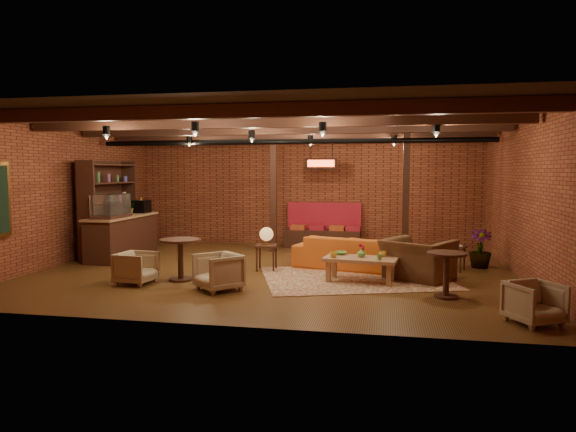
% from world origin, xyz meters
% --- Properties ---
extents(floor, '(10.00, 10.00, 0.00)m').
position_xyz_m(floor, '(0.00, 0.00, 0.00)').
color(floor, '#391D0E').
rests_on(floor, ground).
extents(ceiling, '(10.00, 8.00, 0.02)m').
position_xyz_m(ceiling, '(0.00, 0.00, 3.20)').
color(ceiling, black).
rests_on(ceiling, wall_back).
extents(wall_back, '(10.00, 0.02, 3.20)m').
position_xyz_m(wall_back, '(0.00, 4.00, 1.60)').
color(wall_back, brown).
rests_on(wall_back, ground).
extents(wall_front, '(10.00, 0.02, 3.20)m').
position_xyz_m(wall_front, '(0.00, -4.00, 1.60)').
color(wall_front, brown).
rests_on(wall_front, ground).
extents(wall_left, '(0.02, 8.00, 3.20)m').
position_xyz_m(wall_left, '(-5.00, 0.00, 1.60)').
color(wall_left, brown).
rests_on(wall_left, ground).
extents(wall_right, '(0.02, 8.00, 3.20)m').
position_xyz_m(wall_right, '(5.00, 0.00, 1.60)').
color(wall_right, brown).
rests_on(wall_right, ground).
extents(ceiling_beams, '(9.80, 6.40, 0.22)m').
position_xyz_m(ceiling_beams, '(0.00, 0.00, 3.08)').
color(ceiling_beams, black).
rests_on(ceiling_beams, ceiling).
extents(ceiling_pipe, '(9.60, 0.12, 0.12)m').
position_xyz_m(ceiling_pipe, '(0.00, 1.60, 2.85)').
color(ceiling_pipe, black).
rests_on(ceiling_pipe, ceiling).
extents(post_left, '(0.16, 0.16, 3.20)m').
position_xyz_m(post_left, '(-0.60, 2.60, 1.60)').
color(post_left, black).
rests_on(post_left, ground).
extents(post_right, '(0.16, 0.16, 3.20)m').
position_xyz_m(post_right, '(2.80, 2.00, 1.60)').
color(post_right, black).
rests_on(post_right, ground).
extents(service_counter, '(0.80, 2.50, 1.60)m').
position_xyz_m(service_counter, '(-4.10, 1.00, 0.80)').
color(service_counter, black).
rests_on(service_counter, ground).
extents(plant_counter, '(0.35, 0.39, 0.30)m').
position_xyz_m(plant_counter, '(-4.00, 1.20, 1.22)').
color(plant_counter, '#337F33').
rests_on(plant_counter, service_counter).
extents(shelving_hutch, '(0.52, 2.00, 2.40)m').
position_xyz_m(shelving_hutch, '(-4.50, 1.10, 1.20)').
color(shelving_hutch, black).
rests_on(shelving_hutch, ground).
extents(banquette, '(2.10, 0.70, 1.00)m').
position_xyz_m(banquette, '(0.60, 3.55, 0.50)').
color(banquette, '#AA1C2F').
rests_on(banquette, ground).
extents(service_sign, '(0.86, 0.06, 0.30)m').
position_xyz_m(service_sign, '(0.60, 3.10, 2.35)').
color(service_sign, '#FF4119').
rests_on(service_sign, ceiling).
extents(ceiling_spotlights, '(6.40, 4.40, 0.28)m').
position_xyz_m(ceiling_spotlights, '(0.00, 0.00, 2.86)').
color(ceiling_spotlights, black).
rests_on(ceiling_spotlights, ceiling).
extents(rug, '(4.23, 3.69, 0.01)m').
position_xyz_m(rug, '(1.73, -0.45, 0.01)').
color(rug, maroon).
rests_on(rug, floor).
extents(sofa, '(2.62, 1.54, 0.72)m').
position_xyz_m(sofa, '(1.60, 0.54, 0.36)').
color(sofa, '#C2581B').
rests_on(sofa, floor).
extents(coffee_table, '(1.47, 0.88, 0.73)m').
position_xyz_m(coffee_table, '(1.85, -0.77, 0.42)').
color(coffee_table, '#8C6041').
rests_on(coffee_table, floor).
extents(side_table_lamp, '(0.47, 0.47, 0.94)m').
position_xyz_m(side_table_lamp, '(-0.20, 0.05, 0.71)').
color(side_table_lamp, black).
rests_on(side_table_lamp, floor).
extents(round_table_left, '(0.79, 0.79, 0.82)m').
position_xyz_m(round_table_left, '(-1.61, -1.30, 0.56)').
color(round_table_left, black).
rests_on(round_table_left, floor).
extents(armchair_a, '(0.68, 0.71, 0.67)m').
position_xyz_m(armchair_a, '(-2.33, -1.74, 0.34)').
color(armchair_a, beige).
rests_on(armchair_a, floor).
extents(armchair_b, '(0.98, 0.98, 0.74)m').
position_xyz_m(armchair_b, '(-0.61, -1.96, 0.37)').
color(armchair_b, beige).
rests_on(armchair_b, floor).
extents(armchair_right, '(1.47, 1.33, 1.08)m').
position_xyz_m(armchair_right, '(2.97, -0.36, 0.54)').
color(armchair_right, brown).
rests_on(armchair_right, floor).
extents(side_table_book, '(0.61, 0.61, 0.55)m').
position_xyz_m(side_table_book, '(3.78, 0.75, 0.49)').
color(side_table_book, black).
rests_on(side_table_book, floor).
extents(round_table_right, '(0.66, 0.66, 0.78)m').
position_xyz_m(round_table_right, '(3.35, -1.76, 0.52)').
color(round_table_right, black).
rests_on(round_table_right, floor).
extents(armchair_far, '(0.84, 0.83, 0.66)m').
position_xyz_m(armchair_far, '(4.40, -3.09, 0.33)').
color(armchair_far, beige).
rests_on(armchair_far, floor).
extents(plant_tall, '(1.70, 1.70, 2.56)m').
position_xyz_m(plant_tall, '(4.40, 1.19, 1.28)').
color(plant_tall, '#4C7F4C').
rests_on(plant_tall, floor).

